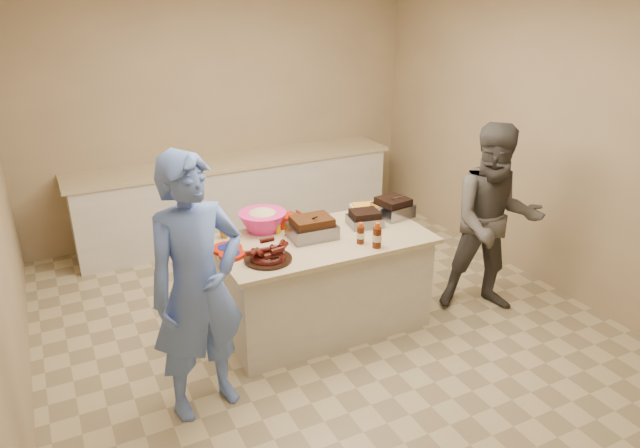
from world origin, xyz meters
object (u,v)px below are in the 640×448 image
bbq_bottle_a (377,247)px  guest_blue (208,402)px  mustard_bottle (278,233)px  rib_platter (268,260)px  island (323,324)px  plastic_cup (225,237)px  guest_gray (483,306)px  bbq_bottle_b (360,243)px  roasting_pan (392,216)px  coleslaw_bowl (263,230)px

bbq_bottle_a → guest_blue: size_ratio=0.11×
bbq_bottle_a → mustard_bottle: (-0.57, 0.59, 0.00)m
rib_platter → guest_blue: (-0.62, -0.34, -0.81)m
island → plastic_cup: (-0.70, 0.36, 0.81)m
plastic_cup → guest_gray: bearing=-19.4°
island → guest_gray: island is taller
island → bbq_bottle_b: bbq_bottle_b is taller
guest_blue → bbq_bottle_b: bearing=0.6°
roasting_pan → guest_gray: (0.67, -0.53, -0.81)m
island → rib_platter: bearing=-160.9°
roasting_pan → bbq_bottle_b: (-0.55, -0.37, 0.00)m
plastic_cup → roasting_pan: bearing=-8.5°
bbq_bottle_b → guest_gray: bbq_bottle_b is taller
island → mustard_bottle: 0.89m
coleslaw_bowl → guest_blue: coleslaw_bowl is taller
bbq_bottle_a → coleslaw_bowl: bearing=132.8°
coleslaw_bowl → mustard_bottle: 0.14m
island → guest_blue: island is taller
guest_blue → guest_gray: (2.59, 0.14, 0.00)m
island → bbq_bottle_b: 0.86m
rib_platter → plastic_cup: rib_platter is taller
rib_platter → mustard_bottle: (0.26, 0.42, 0.00)m
roasting_pan → plastic_cup: 1.47m
bbq_bottle_a → plastic_cup: (-0.98, 0.71, 0.00)m
rib_platter → coleslaw_bowl: coleslaw_bowl is taller
rib_platter → roasting_pan: (1.30, 0.32, 0.00)m
bbq_bottle_a → guest_gray: size_ratio=0.12×
bbq_bottle_b → bbq_bottle_a: bearing=-58.9°
coleslaw_bowl → bbq_bottle_b: bearing=-45.2°
island → bbq_bottle_a: bearing=-49.8°
rib_platter → roasting_pan: 1.34m
mustard_bottle → rib_platter: bearing=-121.5°
rib_platter → mustard_bottle: size_ratio=3.15×
bbq_bottle_a → plastic_cup: bbq_bottle_a is taller
guest_gray → roasting_pan: bearing=170.1°
roasting_pan → guest_blue: size_ratio=0.16×
guest_blue → guest_gray: size_ratio=1.08×
bbq_bottle_a → bbq_bottle_b: size_ratio=1.18×
island → bbq_bottle_a: bbq_bottle_a is taller
coleslaw_bowl → mustard_bottle: coleslaw_bowl is taller
mustard_bottle → guest_gray: bearing=-20.1°
guest_blue → guest_gray: 2.59m
island → plastic_cup: 1.13m
roasting_pan → bbq_bottle_a: bbq_bottle_a is taller
coleslaw_bowl → plastic_cup: bearing=179.2°
rib_platter → plastic_cup: bearing=105.8°
island → plastic_cup: size_ratio=18.96×
island → mustard_bottle: bearing=140.2°
guest_blue → guest_gray: bearing=-8.6°
roasting_pan → mustard_bottle: size_ratio=2.52×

